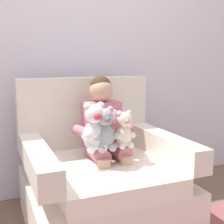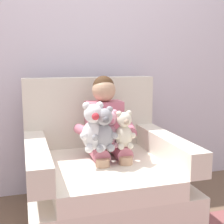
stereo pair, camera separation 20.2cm
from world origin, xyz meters
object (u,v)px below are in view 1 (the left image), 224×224
object	(u,v)px
plush_white	(95,128)
plush_pink	(109,130)
plush_cream	(124,130)
plush_grey	(105,130)
armchair	(101,179)
seated_child	(105,128)

from	to	relation	value
plush_white	plush_pink	bearing A→B (deg)	22.07
plush_cream	plush_white	xyz separation A→B (m)	(-0.21, 0.00, 0.03)
plush_grey	plush_pink	size ratio (longest dim) A/B	1.13
plush_pink	plush_cream	bearing A→B (deg)	-47.12
armchair	seated_child	bearing A→B (deg)	41.54
seated_child	plush_white	size ratio (longest dim) A/B	2.57
plush_cream	plush_white	world-z (taller)	plush_white
armchair	seated_child	xyz separation A→B (m)	(0.05, 0.04, 0.36)
plush_pink	armchair	bearing A→B (deg)	93.34
seated_child	plush_grey	world-z (taller)	seated_child
seated_child	plush_grey	xyz separation A→B (m)	(-0.07, -0.19, 0.03)
plush_white	plush_pink	size ratio (longest dim) A/B	1.25
armchair	plush_white	bearing A→B (deg)	-124.39
seated_child	plush_white	world-z (taller)	seated_child
plush_grey	plush_white	world-z (taller)	plush_white
plush_grey	plush_white	size ratio (longest dim) A/B	0.91
plush_white	plush_cream	bearing A→B (deg)	0.65
armchair	plush_grey	xyz separation A→B (m)	(-0.03, -0.15, 0.39)
seated_child	armchair	bearing A→B (deg)	-145.24
seated_child	plush_pink	size ratio (longest dim) A/B	3.22
plush_white	armchair	bearing A→B (deg)	57.27
armchair	plush_pink	xyz separation A→B (m)	(0.03, -0.09, 0.38)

